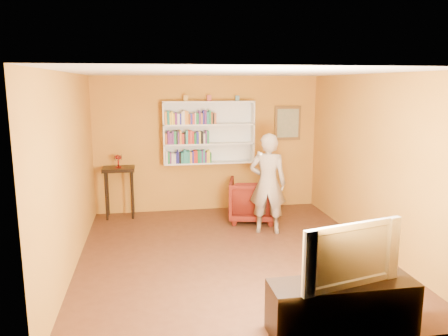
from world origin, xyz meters
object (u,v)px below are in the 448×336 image
at_px(bookshelf, 208,132).
at_px(person, 268,184).
at_px(armchair, 252,200).
at_px(tv_cabinet, 342,307).
at_px(television, 345,251).
at_px(console_table, 119,176).
at_px(ruby_lustre, 118,158).

bearing_deg(bookshelf, person, -62.11).
height_order(armchair, person, person).
bearing_deg(tv_cabinet, television, 0.00).
xyz_separation_m(armchair, tv_cabinet, (0.02, -3.83, -0.13)).
height_order(console_table, television, television).
bearing_deg(console_table, armchair, -15.08).
relative_size(console_table, television, 0.85).
bearing_deg(ruby_lustre, armchair, -15.08).
relative_size(ruby_lustre, television, 0.21).
bearing_deg(bookshelf, television, -81.02).
bearing_deg(person, armchair, -64.12).
bearing_deg(television, bookshelf, 85.09).
xyz_separation_m(bookshelf, console_table, (-1.76, -0.16, -0.78)).
height_order(bookshelf, armchair, bookshelf).
distance_m(armchair, person, 0.84).
xyz_separation_m(armchair, person, (0.09, -0.70, 0.47)).
distance_m(person, tv_cabinet, 3.19).
xyz_separation_m(console_table, tv_cabinet, (2.49, -4.50, -0.54)).
height_order(ruby_lustre, armchair, ruby_lustre).
xyz_separation_m(person, tv_cabinet, (-0.07, -3.14, -0.59)).
bearing_deg(armchair, bookshelf, -35.59).
height_order(console_table, person, person).
bearing_deg(person, bookshelf, -43.78).
bearing_deg(console_table, television, -61.00).
distance_m(console_table, armchair, 2.59).
relative_size(armchair, person, 0.51).
xyz_separation_m(ruby_lustre, tv_cabinet, (2.49, -4.50, -0.88)).
relative_size(tv_cabinet, television, 1.33).
bearing_deg(armchair, console_table, -1.50).
xyz_separation_m(console_table, armchair, (2.47, -0.67, -0.41)).
bearing_deg(bookshelf, tv_cabinet, -81.02).
bearing_deg(console_table, bookshelf, 5.19).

